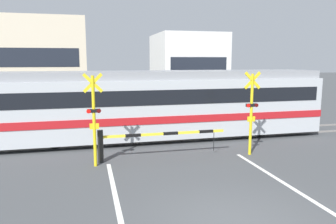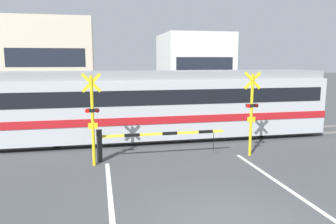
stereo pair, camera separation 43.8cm
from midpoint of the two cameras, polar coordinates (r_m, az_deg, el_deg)
The scene contains 11 objects.
rail_track_near at distance 14.95m, azimuth -0.24°, elevation -5.12°, with size 50.00×0.10×0.08m.
rail_track_far at distance 16.32m, azimuth -1.27°, elevation -3.92°, with size 50.00×0.10×0.08m.
road_stripe_right at distance 9.58m, azimuth 25.01°, elevation -14.50°, with size 0.14×9.18×0.01m.
commuter_train at distance 15.37m, azimuth -0.12°, elevation 1.61°, with size 15.34×2.80×3.20m.
crossing_barrier_near at distance 12.27m, azimuth -4.52°, elevation -4.72°, with size 4.87×0.20×1.19m.
crossing_barrier_far at distance 18.81m, azimuth 1.62°, elevation 0.10°, with size 4.87×0.20×1.19m.
crossing_signal_left at distance 11.58m, azimuth -11.96°, elevation -0.56°, with size 0.68×0.15×3.27m.
crossing_signal_right at distance 13.01m, azimuth 15.27°, elevation 0.35°, with size 0.68×0.15×3.27m.
pedestrian at distance 20.75m, azimuth -3.61°, elevation 1.55°, with size 0.38×0.23×1.74m.
building_left_of_street at distance 30.13m, azimuth -19.14°, elevation 8.23°, with size 6.93×6.80×7.09m.
building_right_of_street at distance 31.25m, azimuth 4.87°, elevation 7.78°, with size 5.91×6.80×6.09m.
Camera 2 is at (-2.74, -6.40, 3.68)m, focal length 35.00 mm.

